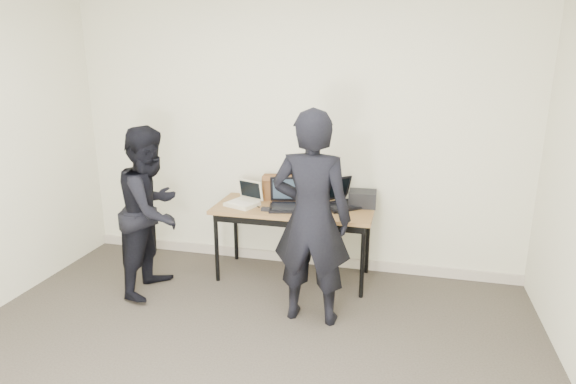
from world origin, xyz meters
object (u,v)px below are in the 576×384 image
(leather_satchel, at_px, (281,187))
(person_observer, at_px, (152,211))
(equipment_box, at_px, (363,199))
(laptop_right, at_px, (340,200))
(desk, at_px, (293,213))
(person_typist, at_px, (312,219))
(laptop_beige, at_px, (244,200))
(laptop_center, at_px, (289,201))

(leather_satchel, height_order, person_observer, person_observer)
(equipment_box, bearing_deg, laptop_right, -167.89)
(desk, xyz_separation_m, person_observer, (-1.18, -0.53, 0.10))
(laptop_right, relative_size, person_observer, 0.32)
(person_typist, bearing_deg, laptop_right, -95.90)
(laptop_beige, height_order, laptop_right, laptop_right)
(leather_satchel, height_order, equipment_box, leather_satchel)
(laptop_center, distance_m, leather_satchel, 0.28)
(equipment_box, xyz_separation_m, person_typist, (-0.32, -0.90, 0.07))
(person_observer, bearing_deg, desk, -64.99)
(laptop_beige, distance_m, person_observer, 0.86)
(equipment_box, bearing_deg, leather_satchel, 177.47)
(person_typist, height_order, person_observer, person_typist)
(laptop_center, bearing_deg, leather_satchel, 107.02)
(laptop_beige, distance_m, equipment_box, 1.13)
(desk, relative_size, leather_satchel, 3.92)
(desk, bearing_deg, person_observer, -155.58)
(laptop_beige, xyz_separation_m, equipment_box, (1.11, 0.23, 0.03))
(equipment_box, height_order, person_typist, person_typist)
(leather_satchel, bearing_deg, desk, -60.54)
(laptop_center, xyz_separation_m, laptop_right, (0.46, 0.16, -0.00))
(laptop_right, height_order, person_typist, person_typist)
(laptop_right, bearing_deg, desk, 158.52)
(laptop_center, height_order, equipment_box, laptop_center)
(laptop_beige, relative_size, laptop_right, 0.73)
(equipment_box, height_order, person_observer, person_observer)
(laptop_center, relative_size, person_observer, 0.28)
(laptop_right, distance_m, leather_satchel, 0.61)
(person_typist, distance_m, person_observer, 1.51)
(laptop_center, bearing_deg, person_observer, -167.97)
(laptop_beige, height_order, laptop_center, laptop_center)
(desk, height_order, laptop_beige, laptop_beige)
(laptop_right, distance_m, person_observer, 1.74)
(laptop_center, height_order, laptop_right, laptop_center)
(laptop_right, relative_size, person_typist, 0.28)
(desk, distance_m, laptop_center, 0.13)
(equipment_box, bearing_deg, laptop_center, -163.08)
(person_observer, bearing_deg, laptop_center, -64.72)
(desk, distance_m, leather_satchel, 0.34)
(laptop_beige, bearing_deg, laptop_center, 24.52)
(laptop_beige, relative_size, person_typist, 0.21)
(equipment_box, relative_size, person_typist, 0.15)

